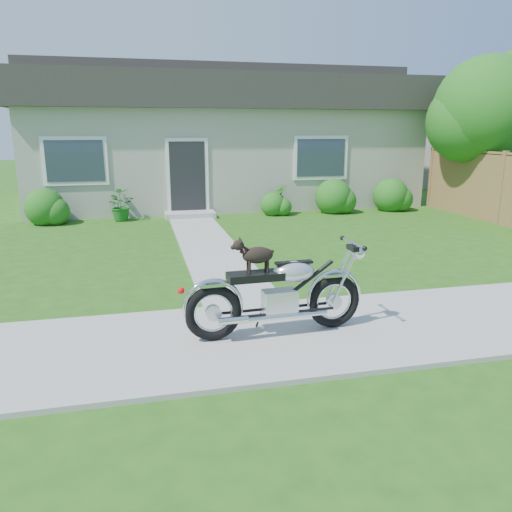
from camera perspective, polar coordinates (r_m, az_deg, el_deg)
The scene contains 10 objects.
ground at distance 6.58m, azimuth 13.97°, elevation -7.76°, with size 80.00×80.00×0.00m, color #235114.
sidewalk at distance 6.57m, azimuth 13.98°, elevation -7.59°, with size 24.00×2.20×0.04m, color #9E9B93.
walkway at distance 10.76m, azimuth -5.52°, elevation 1.27°, with size 1.20×8.00×0.03m, color #9E9B93.
house at distance 17.63m, azimuth -3.96°, elevation 13.35°, with size 12.60×7.03×4.50m.
fence at distance 14.52m, azimuth 26.28°, elevation 6.94°, with size 0.12×6.62×1.90m.
tree_near at distance 15.91m, azimuth 25.31°, elevation 14.48°, with size 2.91×2.90×4.44m.
shrub_row at distance 14.57m, azimuth 2.42°, elevation 6.42°, with size 10.98×1.10×1.10m.
potted_plant_left at distance 14.10m, azimuth -15.39°, elevation 5.58°, with size 0.76×0.66×0.84m, color #19601B.
potted_plant_right at distance 14.65m, azimuth 2.75°, elevation 6.42°, with size 0.48×0.48×0.86m, color #235E1A.
motorcycle_with_dog at distance 5.90m, azimuth 2.64°, elevation -4.18°, with size 2.22×0.60×1.17m.
Camera 1 is at (-2.89, -5.40, 2.42)m, focal length 35.00 mm.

